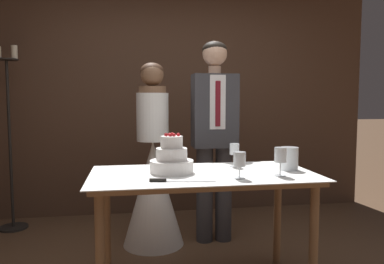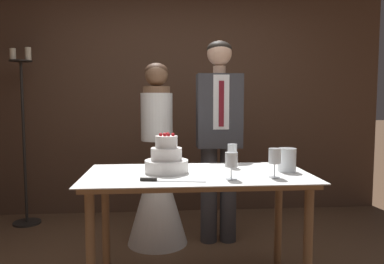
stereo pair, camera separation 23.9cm
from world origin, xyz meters
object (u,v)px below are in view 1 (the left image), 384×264
at_px(cake_table, 203,187).
at_px(tiered_cake, 172,159).
at_px(groom, 214,130).
at_px(wine_glass_far, 239,161).
at_px(hurricane_candle, 289,159).
at_px(bride, 153,179).
at_px(cake_knife, 169,180).
at_px(candle_stand, 10,145).
at_px(wine_glass_near, 234,150).
at_px(wine_glass_middle, 280,156).

bearing_deg(cake_table, tiered_cake, 168.77).
bearing_deg(tiered_cake, cake_table, -11.23).
xyz_separation_m(cake_table, groom, (0.28, 0.88, 0.31)).
height_order(cake_table, groom, groom).
relative_size(wine_glass_far, hurricane_candle, 1.05).
bearing_deg(tiered_cake, bride, 95.05).
xyz_separation_m(cake_table, cake_knife, (-0.25, -0.23, 0.11)).
distance_m(cake_knife, candle_stand, 2.25).
xyz_separation_m(wine_glass_far, hurricane_candle, (0.42, 0.22, -0.04)).
xyz_separation_m(cake_knife, candle_stand, (-1.40, 1.76, 0.02)).
distance_m(cake_knife, bride, 1.14).
bearing_deg(candle_stand, hurricane_candle, -33.87).
relative_size(cake_table, cake_knife, 3.78).
height_order(wine_glass_far, bride, bride).
distance_m(wine_glass_near, hurricane_candle, 0.39).
height_order(hurricane_candle, candle_stand, candle_stand).
xyz_separation_m(tiered_cake, cake_knife, (-0.04, -0.27, -0.08)).
relative_size(cake_knife, hurricane_candle, 2.48).
relative_size(tiered_cake, wine_glass_middle, 1.58).
relative_size(wine_glass_middle, bride, 0.11).
bearing_deg(wine_glass_middle, bride, 125.04).
relative_size(cake_table, wine_glass_middle, 8.07).
height_order(bride, groom, groom).
xyz_separation_m(cake_knife, groom, (0.52, 1.12, 0.20)).
height_order(hurricane_candle, groom, groom).
relative_size(groom, candle_stand, 0.99).
xyz_separation_m(tiered_cake, candle_stand, (-1.45, 1.48, -0.06)).
bearing_deg(groom, candle_stand, 161.64).
bearing_deg(tiered_cake, wine_glass_middle, -17.85).
bearing_deg(bride, cake_table, -72.59).
bearing_deg(wine_glass_middle, wine_glass_far, -173.26).
height_order(wine_glass_near, groom, groom).
xyz_separation_m(cake_table, wine_glass_near, (0.27, 0.19, 0.22)).
xyz_separation_m(cake_knife, wine_glass_far, (0.43, 0.02, 0.10)).
xyz_separation_m(tiered_cake, hurricane_candle, (0.81, -0.03, -0.01)).
height_order(wine_glass_near, wine_glass_far, wine_glass_near).
height_order(tiered_cake, wine_glass_near, tiered_cake).
relative_size(tiered_cake, cake_knife, 0.74).
distance_m(hurricane_candle, bride, 1.28).
bearing_deg(cake_knife, cake_table, 52.52).
height_order(cake_table, wine_glass_near, wine_glass_near).
height_order(wine_glass_middle, groom, groom).
distance_m(tiered_cake, candle_stand, 2.07).
xyz_separation_m(cake_table, wine_glass_middle, (0.47, -0.18, 0.22)).
bearing_deg(wine_glass_near, wine_glass_far, -101.47).
distance_m(bride, candle_stand, 1.54).
bearing_deg(bride, cake_knife, -88.36).
height_order(wine_glass_far, hurricane_candle, wine_glass_far).
bearing_deg(groom, bride, 179.96).
height_order(tiered_cake, wine_glass_middle, tiered_cake).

